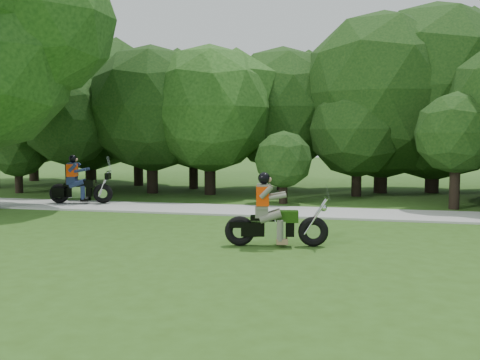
# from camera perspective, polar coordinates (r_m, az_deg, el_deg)

# --- Properties ---
(ground) EXTENTS (100.00, 100.00, 0.00)m
(ground) POSITION_cam_1_polar(r_m,az_deg,el_deg) (9.01, 2.33, -10.84)
(ground) COLOR #2E4F16
(ground) RESTS_ON ground
(walkway) EXTENTS (60.00, 2.20, 0.06)m
(walkway) POSITION_cam_1_polar(r_m,az_deg,el_deg) (16.78, 7.17, -3.44)
(walkway) COLOR #A8A8A2
(walkway) RESTS_ON ground
(tree_line) EXTENTS (40.45, 11.29, 7.92)m
(tree_line) POSITION_cam_1_polar(r_m,az_deg,el_deg) (23.13, 12.97, 7.81)
(tree_line) COLOR black
(tree_line) RESTS_ON ground
(chopper_motorcycle) EXTENTS (2.27, 0.77, 1.63)m
(chopper_motorcycle) POSITION_cam_1_polar(r_m,az_deg,el_deg) (11.72, 3.36, -4.18)
(chopper_motorcycle) COLOR black
(chopper_motorcycle) RESTS_ON ground
(touring_motorcycle) EXTENTS (2.20, 0.99, 1.69)m
(touring_motorcycle) POSITION_cam_1_polar(r_m,az_deg,el_deg) (19.39, -17.00, -0.59)
(touring_motorcycle) COLOR black
(touring_motorcycle) RESTS_ON walkway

